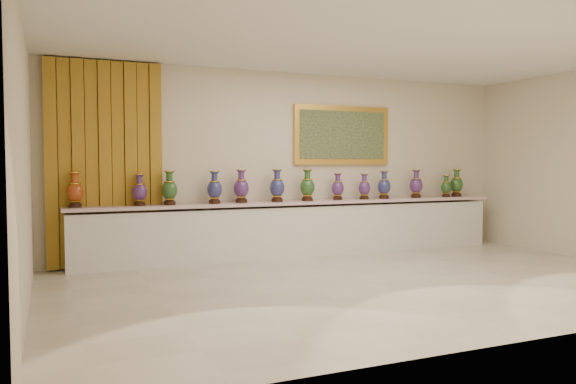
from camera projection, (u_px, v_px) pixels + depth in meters
The scene contains 17 objects.
ground at pixel (375, 283), 7.10m from camera, with size 8.00×8.00×0.00m, color beige.
room at pixel (149, 159), 8.32m from camera, with size 8.00×8.00×8.00m.
counter at pixel (301, 229), 9.17m from camera, with size 7.28×0.48×0.90m.
vase_0 at pixel (75, 192), 7.78m from camera, with size 0.30×0.30×0.49m.
vase_1 at pixel (140, 191), 8.12m from camera, with size 0.22×0.22×0.46m.
vase_2 at pixel (169, 190), 8.26m from camera, with size 0.25×0.25×0.50m.
vase_3 at pixel (214, 189), 8.53m from camera, with size 0.27×0.27×0.50m.
vase_4 at pixel (241, 188), 8.72m from camera, with size 0.25×0.25×0.52m.
vase_5 at pixel (277, 187), 8.91m from camera, with size 0.28×0.28×0.52m.
vase_6 at pixel (307, 187), 9.13m from camera, with size 0.26×0.26×0.52m.
vase_7 at pixel (338, 188), 9.40m from camera, with size 0.25×0.25×0.45m.
vase_8 at pixel (364, 188), 9.55m from camera, with size 0.27×0.27×0.44m.
vase_9 at pixel (384, 186), 9.68m from camera, with size 0.26×0.26×0.48m.
vase_10 at pixel (416, 185), 9.96m from camera, with size 0.28×0.28×0.50m.
vase_11 at pixel (446, 187), 10.21m from camera, with size 0.20×0.20×0.40m.
vase_12 at pixel (457, 184), 10.32m from camera, with size 0.31×0.31×0.50m.
label_card at pixel (258, 203), 8.70m from camera, with size 0.10×0.06×0.00m, color white.
Camera 1 is at (-3.78, -6.04, 1.52)m, focal length 35.00 mm.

